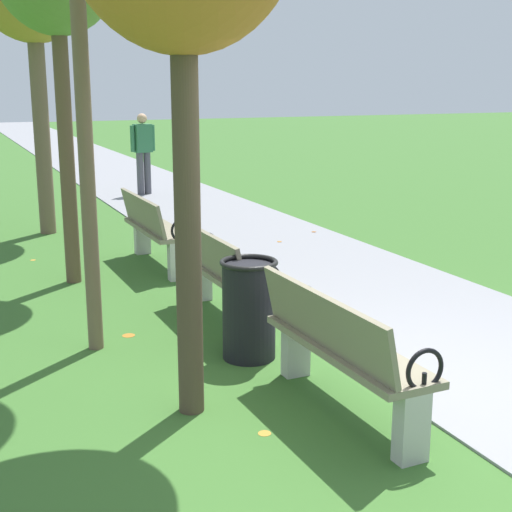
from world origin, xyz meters
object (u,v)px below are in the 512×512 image
(park_bench_3, at_px, (154,228))
(trash_bin, at_px, (249,309))
(park_bench_2, at_px, (222,272))
(park_bench_1, at_px, (341,348))
(pedestrian_walking, at_px, (143,149))

(park_bench_3, relative_size, trash_bin, 1.91)
(park_bench_2, bearing_deg, park_bench_3, 90.00)
(park_bench_2, height_order, park_bench_3, same)
(park_bench_1, xyz_separation_m, trash_bin, (-0.15, 1.24, -0.06))
(park_bench_1, bearing_deg, park_bench_2, 90.00)
(park_bench_1, height_order, pedestrian_walking, pedestrian_walking)
(pedestrian_walking, xyz_separation_m, trash_bin, (-1.62, -9.17, -0.50))
(park_bench_2, distance_m, pedestrian_walking, 8.33)
(pedestrian_walking, bearing_deg, park_bench_2, -100.18)
(park_bench_1, height_order, park_bench_2, same)
(park_bench_3, height_order, trash_bin, park_bench_3)
(park_bench_1, relative_size, pedestrian_walking, 0.99)
(pedestrian_walking, bearing_deg, park_bench_1, -98.04)
(trash_bin, bearing_deg, pedestrian_walking, 80.00)
(park_bench_1, relative_size, trash_bin, 1.92)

